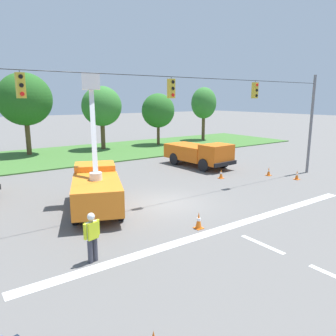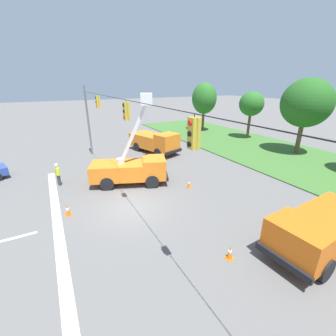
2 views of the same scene
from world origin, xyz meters
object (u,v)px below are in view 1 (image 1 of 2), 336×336
(tree_east, at_px, (102,106))
(traffic_cone_mid_right, at_px, (297,175))
(tree_far_east, at_px, (158,111))
(utility_truck_bucket_lift, at_px, (96,184))
(tree_centre, at_px, (25,99))
(traffic_cone_lane_edge_b, at_px, (269,172))
(traffic_cone_foreground_right, at_px, (221,174))
(traffic_cone_lane_edge_a, at_px, (199,221))
(tree_east_end, at_px, (204,103))
(road_worker, at_px, (92,234))
(utility_truck_support_near, at_px, (199,153))
(traffic_cone_mid_left, at_px, (114,182))

(tree_east, relative_size, traffic_cone_mid_right, 10.71)
(tree_east, xyz_separation_m, tree_far_east, (6.93, -0.52, -0.58))
(tree_far_east, height_order, utility_truck_bucket_lift, utility_truck_bucket_lift)
(tree_centre, bearing_deg, traffic_cone_lane_edge_b, -57.67)
(traffic_cone_foreground_right, xyz_separation_m, traffic_cone_lane_edge_b, (3.45, -1.40, -0.02))
(traffic_cone_mid_right, distance_m, traffic_cone_lane_edge_a, 11.66)
(tree_east_end, distance_m, traffic_cone_lane_edge_b, 21.40)
(utility_truck_bucket_lift, distance_m, traffic_cone_mid_right, 14.11)
(traffic_cone_lane_edge_b, bearing_deg, tree_east_end, 61.93)
(tree_far_east, bearing_deg, tree_centre, 174.71)
(road_worker, relative_size, traffic_cone_foreground_right, 2.65)
(tree_east, bearing_deg, traffic_cone_foreground_right, -85.90)
(tree_far_east, distance_m, tree_east_end, 7.63)
(utility_truck_bucket_lift, xyz_separation_m, utility_truck_support_near, (11.29, 5.24, -0.22))
(traffic_cone_lane_edge_a, bearing_deg, utility_truck_bucket_lift, 117.64)
(traffic_cone_mid_left, xyz_separation_m, traffic_cone_lane_edge_b, (10.54, -3.85, 0.00))
(road_worker, distance_m, traffic_cone_lane_edge_b, 16.34)
(traffic_cone_mid_left, relative_size, traffic_cone_mid_right, 0.98)
(traffic_cone_mid_left, bearing_deg, traffic_cone_lane_edge_a, -91.11)
(tree_east_end, relative_size, traffic_cone_mid_left, 11.14)
(traffic_cone_mid_right, bearing_deg, tree_east, 104.56)
(utility_truck_support_near, bearing_deg, traffic_cone_mid_left, -168.99)
(traffic_cone_mid_left, bearing_deg, utility_truck_support_near, 11.01)
(tree_centre, distance_m, tree_east_end, 22.08)
(utility_truck_support_near, xyz_separation_m, traffic_cone_mid_right, (2.62, -7.41, -0.81))
(tree_east_end, bearing_deg, traffic_cone_mid_left, -144.38)
(tree_east_end, xyz_separation_m, traffic_cone_lane_edge_a, (-20.54, -23.09, -4.55))
(tree_east_end, relative_size, traffic_cone_foreground_right, 10.46)
(traffic_cone_mid_right, relative_size, traffic_cone_lane_edge_a, 0.88)
(traffic_cone_lane_edge_b, bearing_deg, traffic_cone_foreground_right, 157.88)
(tree_centre, bearing_deg, road_worker, -98.00)
(tree_centre, xyz_separation_m, traffic_cone_lane_edge_a, (1.52, -23.96, -5.08))
(traffic_cone_lane_edge_a, bearing_deg, road_worker, -178.34)
(utility_truck_bucket_lift, relative_size, traffic_cone_lane_edge_b, 10.77)
(tree_east_end, xyz_separation_m, traffic_cone_mid_left, (-20.37, -14.59, -4.61))
(traffic_cone_lane_edge_b, bearing_deg, tree_east, 104.18)
(tree_east_end, relative_size, road_worker, 3.95)
(tree_centre, height_order, traffic_cone_mid_left, tree_centre)
(tree_east, xyz_separation_m, traffic_cone_mid_left, (-5.87, -14.65, -4.40))
(traffic_cone_foreground_right, bearing_deg, utility_truck_support_near, 70.49)
(tree_centre, xyz_separation_m, tree_east_end, (22.05, -0.87, -0.53))
(utility_truck_bucket_lift, bearing_deg, tree_east_end, 38.17)
(tree_east, height_order, traffic_cone_mid_left, tree_east)
(utility_truck_support_near, height_order, traffic_cone_lane_edge_b, utility_truck_support_near)
(traffic_cone_foreground_right, bearing_deg, traffic_cone_mid_right, -39.03)
(tree_east, bearing_deg, traffic_cone_mid_right, -75.44)
(tree_centre, relative_size, utility_truck_bucket_lift, 1.18)
(traffic_cone_lane_edge_a, height_order, traffic_cone_lane_edge_b, traffic_cone_lane_edge_a)
(utility_truck_support_near, relative_size, traffic_cone_lane_edge_b, 9.98)
(tree_east_end, relative_size, traffic_cone_lane_edge_b, 11.11)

